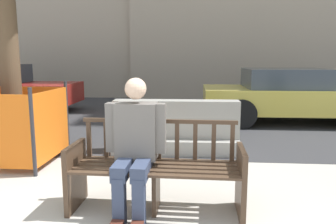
% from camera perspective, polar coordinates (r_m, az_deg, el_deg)
% --- Properties ---
extents(street_asphalt, '(120.00, 12.00, 0.01)m').
position_cam_1_polar(street_asphalt, '(10.81, -0.67, 1.35)').
color(street_asphalt, '#333335').
rests_on(street_asphalt, ground).
extents(street_bench, '(1.70, 0.57, 0.88)m').
position_cam_1_polar(street_bench, '(3.28, -2.04, -10.28)').
color(street_bench, '#473323').
rests_on(street_bench, ground).
extents(seated_person, '(0.58, 0.73, 1.31)m').
position_cam_1_polar(seated_person, '(3.18, -5.81, -5.45)').
color(seated_person, '#66605B').
rests_on(seated_person, ground).
extents(jersey_barrier_centre, '(2.01, 0.71, 0.84)m').
position_cam_1_polar(jersey_barrier_centre, '(5.30, 1.40, -3.32)').
color(jersey_barrier_centre, gray).
rests_on(jersey_barrier_centre, ground).
extents(construction_fence, '(1.18, 1.18, 1.14)m').
position_cam_1_polar(construction_fence, '(5.22, -25.24, -1.80)').
color(construction_fence, '#2D2D33').
rests_on(construction_fence, ground).
extents(car_taxi_near, '(4.09, 1.94, 1.26)m').
position_cam_1_polar(car_taxi_near, '(8.26, 20.38, 2.74)').
color(car_taxi_near, '#DBC64C').
rests_on(car_taxi_near, ground).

